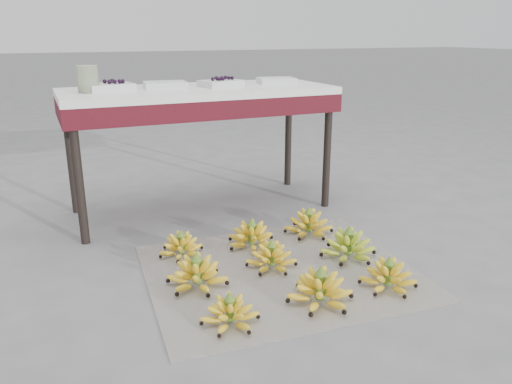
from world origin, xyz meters
name	(u,v)px	position (x,y,z in m)	size (l,w,h in m)	color
ground	(279,275)	(0.00, 0.00, 0.00)	(60.00, 60.00, 0.00)	slate
newspaper_mat	(280,271)	(0.01, 0.02, 0.00)	(1.25, 1.05, 0.01)	beige
bunch_front_left	(230,313)	(-0.37, -0.31, 0.05)	(0.29, 0.29, 0.14)	yellow
bunch_front_center	(320,290)	(0.04, -0.31, 0.06)	(0.35, 0.35, 0.17)	yellow
bunch_front_right	(388,277)	(0.39, -0.32, 0.06)	(0.32, 0.32, 0.15)	yellow
bunch_mid_left	(197,274)	(-0.39, 0.04, 0.06)	(0.29, 0.29, 0.17)	yellow
bunch_mid_center	(271,258)	(-0.01, 0.07, 0.06)	(0.32, 0.32, 0.15)	yellow
bunch_mid_right	(348,246)	(0.40, 0.02, 0.06)	(0.38, 0.38, 0.17)	#97B61E
bunch_back_left	(181,246)	(-0.37, 0.39, 0.05)	(0.24, 0.24, 0.14)	yellow
bunch_back_center	(252,237)	(0.01, 0.35, 0.06)	(0.30, 0.30, 0.16)	yellow
bunch_back_right	(309,225)	(0.37, 0.37, 0.06)	(0.34, 0.34, 0.17)	yellow
vendor_table	(199,102)	(-0.04, 1.04, 0.69)	(1.63, 0.65, 0.78)	black
tray_far_left	(110,87)	(-0.56, 1.07, 0.81)	(0.28, 0.22, 0.07)	silver
tray_left	(165,85)	(-0.24, 1.07, 0.80)	(0.26, 0.20, 0.04)	silver
tray_right	(221,83)	(0.10, 1.03, 0.81)	(0.28, 0.23, 0.06)	silver
tray_far_right	(276,81)	(0.49, 1.07, 0.80)	(0.26, 0.21, 0.04)	silver
glass_jar	(88,79)	(-0.68, 1.03, 0.86)	(0.12, 0.12, 0.15)	beige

